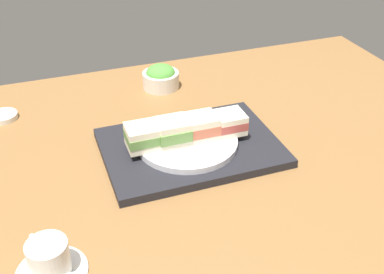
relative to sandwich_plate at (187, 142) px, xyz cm
name	(u,v)px	position (x,y,z in cm)	size (l,w,h in cm)	color
ground_plane	(210,152)	(-5.73, 0.19, -4.21)	(140.00, 100.00, 3.00)	brown
serving_tray	(191,148)	(-0.85, 0.35, -1.71)	(39.60, 28.07, 1.99)	black
sandwich_plate	(187,142)	(0.00, 0.00, 0.00)	(22.94, 22.94, 1.44)	silver
sandwich_nearmost	(229,123)	(-10.22, 0.33, 3.08)	(6.92, 6.47, 4.72)	#EFE5C1
sandwich_inner_near	(201,126)	(-3.41, 0.11, 3.42)	(7.13, 6.56, 5.40)	#EFE5C1
sandwich_inner_far	(172,131)	(3.41, -0.11, 3.52)	(7.22, 6.91, 5.60)	#EFE5C1
sandwich_farmost	(142,137)	(10.22, -0.33, 3.34)	(6.92, 6.61, 5.24)	#EFE5C1
salad_bowl	(161,77)	(-3.74, -33.08, 0.47)	(10.27, 10.27, 6.84)	silver
coffee_cup	(49,260)	(33.25, 26.13, 0.19)	(12.07, 12.07, 6.62)	white
small_sauce_dish	(3,116)	(39.26, -29.85, -2.03)	(7.11, 7.11, 1.36)	silver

